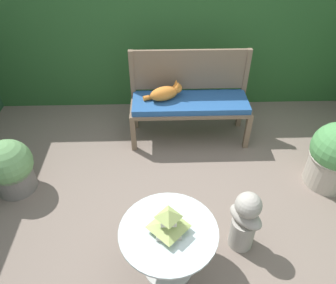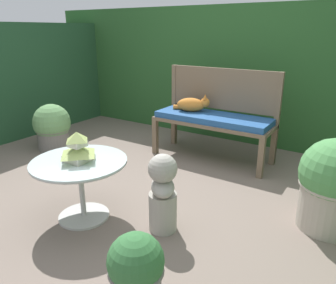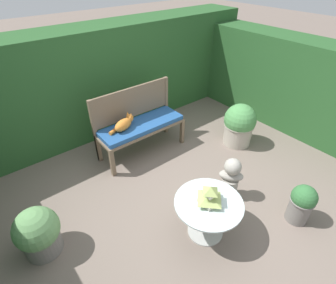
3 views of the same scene
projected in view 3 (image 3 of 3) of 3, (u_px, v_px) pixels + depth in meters
The scene contains 12 objects.
ground at pixel (185, 196), 3.63m from camera, with size 30.00×30.00×0.00m, color #75665B.
foliage_hedge_back at pixel (96, 81), 4.63m from camera, with size 6.40×0.78×1.82m, color #285628.
foliage_hedge_right at pixel (296, 85), 4.74m from camera, with size 0.70×3.61×1.60m, color #285628.
garden_bench at pixel (141, 127), 4.20m from camera, with size 1.42×0.51×0.55m.
bench_backrest at pixel (132, 106), 4.18m from camera, with size 1.42×0.06×1.07m.
cat at pixel (124, 124), 3.97m from camera, with size 0.47×0.28×0.21m.
patio_table at pixel (208, 209), 2.94m from camera, with size 0.77×0.77×0.52m.
pagoda_birdhouse at pixel (210, 196), 2.81m from camera, with size 0.25×0.25×0.24m.
garden_bust at pixel (231, 178), 3.46m from camera, with size 0.33×0.36×0.64m.
potted_plant_bench_left at pixel (302, 203), 3.16m from camera, with size 0.30×0.30×0.54m.
potted_plant_patio_mid at pixel (38, 233), 2.81m from camera, with size 0.48×0.48×0.60m.
potted_plant_hedge_corner at pixel (239, 125), 4.45m from camera, with size 0.54×0.54×0.74m.
Camera 3 is at (-1.75, -1.82, 2.73)m, focal length 28.00 mm.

